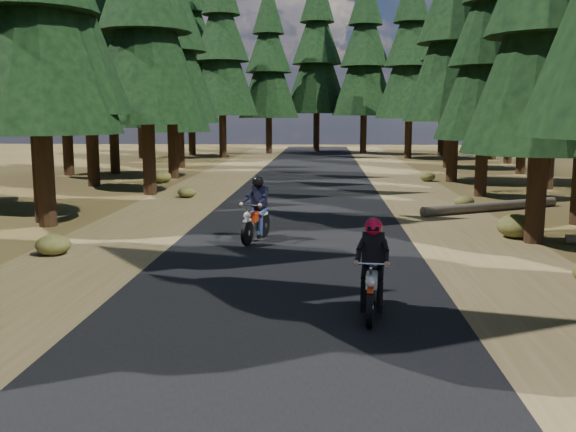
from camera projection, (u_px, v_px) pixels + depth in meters
The scene contains 9 objects.
ground at pixel (283, 286), 12.14m from camera, with size 120.00×120.00×0.00m, color #413317.
road at pixel (295, 236), 17.07m from camera, with size 6.00×100.00×0.01m, color black.
shoulder_l at pixel (126, 235), 17.33m from camera, with size 3.20×100.00×0.01m, color brown.
shoulder_r at pixel (470, 238), 16.81m from camera, with size 3.20×100.00×0.01m, color brown.
pine_forest at pixel (310, 19), 31.68m from camera, with size 34.59×55.08×16.32m.
log_near at pixel (492, 206), 21.58m from camera, with size 0.32×0.32×5.79m, color #4C4233.
understory_shrubs at pixel (358, 230), 16.61m from camera, with size 14.33×30.27×0.62m.
rider_lead at pixel (372, 284), 10.20m from camera, with size 0.73×1.81×1.57m.
rider_follow at pixel (256, 220), 16.34m from camera, with size 1.02×1.94×1.65m.
Camera 1 is at (0.76, -11.76, 3.18)m, focal length 40.00 mm.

